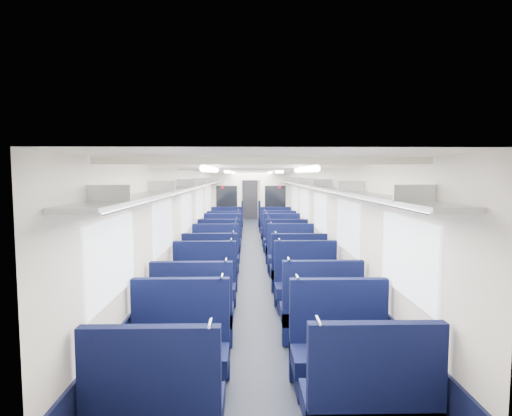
% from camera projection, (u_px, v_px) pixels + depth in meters
% --- Properties ---
extents(floor, '(2.80, 18.00, 0.01)m').
position_uv_depth(floor, '(252.00, 253.00, 11.37)').
color(floor, black).
rests_on(floor, ground).
extents(ceiling, '(2.80, 18.00, 0.01)m').
position_uv_depth(ceiling, '(252.00, 169.00, 11.17)').
color(ceiling, white).
rests_on(ceiling, wall_left).
extents(wall_left, '(0.02, 18.00, 2.35)m').
position_uv_depth(wall_left, '(202.00, 211.00, 11.24)').
color(wall_left, beige).
rests_on(wall_left, floor).
extents(dado_left, '(0.03, 17.90, 0.70)m').
position_uv_depth(dado_left, '(203.00, 241.00, 11.31)').
color(dado_left, black).
rests_on(dado_left, floor).
extents(wall_right, '(0.02, 18.00, 2.35)m').
position_uv_depth(wall_right, '(302.00, 211.00, 11.30)').
color(wall_right, beige).
rests_on(wall_right, floor).
extents(dado_right, '(0.03, 17.90, 0.70)m').
position_uv_depth(dado_right, '(301.00, 241.00, 11.37)').
color(dado_right, black).
rests_on(dado_right, floor).
extents(wall_far, '(2.80, 0.02, 2.35)m').
position_uv_depth(wall_far, '(250.00, 195.00, 20.24)').
color(wall_far, beige).
rests_on(wall_far, floor).
extents(luggage_rack_left, '(0.36, 17.40, 0.18)m').
position_uv_depth(luggage_rack_left, '(208.00, 183.00, 11.18)').
color(luggage_rack_left, '#B2B5BA').
rests_on(luggage_rack_left, wall_left).
extents(luggage_rack_right, '(0.36, 17.40, 0.18)m').
position_uv_depth(luggage_rack_right, '(296.00, 183.00, 11.23)').
color(luggage_rack_right, '#B2B5BA').
rests_on(luggage_rack_right, wall_right).
extents(windows, '(2.78, 15.60, 0.75)m').
position_uv_depth(windows, '(252.00, 204.00, 10.79)').
color(windows, white).
rests_on(windows, wall_left).
extents(ceiling_fittings, '(2.70, 16.06, 0.11)m').
position_uv_depth(ceiling_fittings, '(252.00, 171.00, 10.92)').
color(ceiling_fittings, silver).
rests_on(ceiling_fittings, ceiling).
extents(end_door, '(0.75, 0.06, 2.00)m').
position_uv_depth(end_door, '(250.00, 199.00, 20.19)').
color(end_door, black).
rests_on(end_door, floor).
extents(bulkhead, '(2.80, 0.10, 2.35)m').
position_uv_depth(bulkhead, '(251.00, 201.00, 14.62)').
color(bulkhead, silver).
rests_on(bulkhead, floor).
extents(seat_0, '(1.03, 0.57, 1.15)m').
position_uv_depth(seat_0, '(156.00, 416.00, 3.10)').
color(seat_0, '#0C123A').
rests_on(seat_0, floor).
extents(seat_1, '(1.03, 0.57, 1.15)m').
position_uv_depth(seat_1, '(369.00, 410.00, 3.18)').
color(seat_1, '#0C123A').
rests_on(seat_1, floor).
extents(seat_2, '(1.03, 0.57, 1.15)m').
position_uv_depth(seat_2, '(179.00, 355.00, 4.16)').
color(seat_2, '#0C123A').
rests_on(seat_2, floor).
extents(seat_3, '(1.03, 0.57, 1.15)m').
position_uv_depth(seat_3, '(341.00, 355.00, 4.14)').
color(seat_3, '#0C123A').
rests_on(seat_3, floor).
extents(seat_4, '(1.03, 0.57, 1.15)m').
position_uv_depth(seat_4, '(193.00, 317.00, 5.25)').
color(seat_4, '#0C123A').
rests_on(seat_4, floor).
extents(seat_5, '(1.03, 0.57, 1.15)m').
position_uv_depth(seat_5, '(320.00, 315.00, 5.31)').
color(seat_5, '#0C123A').
rests_on(seat_5, floor).
extents(seat_6, '(1.03, 0.57, 1.15)m').
position_uv_depth(seat_6, '(204.00, 289.00, 6.53)').
color(seat_6, '#0C123A').
rests_on(seat_6, floor).
extents(seat_7, '(1.03, 0.57, 1.15)m').
position_uv_depth(seat_7, '(306.00, 288.00, 6.58)').
color(seat_7, '#0C123A').
rests_on(seat_7, floor).
extents(seat_8, '(1.03, 0.57, 1.15)m').
position_uv_depth(seat_8, '(211.00, 272.00, 7.69)').
color(seat_8, '#0C123A').
rests_on(seat_8, floor).
extents(seat_9, '(1.03, 0.57, 1.15)m').
position_uv_depth(seat_9, '(298.00, 272.00, 7.65)').
color(seat_9, '#0C123A').
rests_on(seat_9, floor).
extents(seat_10, '(1.03, 0.57, 1.15)m').
position_uv_depth(seat_10, '(215.00, 259.00, 8.83)').
color(seat_10, '#0C123A').
rests_on(seat_10, floor).
extents(seat_11, '(1.03, 0.57, 1.15)m').
position_uv_depth(seat_11, '(291.00, 259.00, 8.86)').
color(seat_11, '#0C123A').
rests_on(seat_11, floor).
extents(seat_12, '(1.03, 0.57, 1.15)m').
position_uv_depth(seat_12, '(219.00, 249.00, 10.06)').
color(seat_12, '#0C123A').
rests_on(seat_12, floor).
extents(seat_13, '(1.03, 0.57, 1.15)m').
position_uv_depth(seat_13, '(286.00, 249.00, 10.04)').
color(seat_13, '#0C123A').
rests_on(seat_13, floor).
extents(seat_14, '(1.03, 0.57, 1.15)m').
position_uv_depth(seat_14, '(222.00, 241.00, 11.22)').
color(seat_14, '#0C123A').
rests_on(seat_14, floor).
extents(seat_15, '(1.03, 0.57, 1.15)m').
position_uv_depth(seat_15, '(282.00, 241.00, 11.24)').
color(seat_15, '#0C123A').
rests_on(seat_15, floor).
extents(seat_16, '(1.03, 0.57, 1.15)m').
position_uv_depth(seat_16, '(224.00, 236.00, 12.20)').
color(seat_16, '#0C123A').
rests_on(seat_16, floor).
extents(seat_17, '(1.03, 0.57, 1.15)m').
position_uv_depth(seat_17, '(279.00, 235.00, 12.38)').
color(seat_17, '#0C123A').
rests_on(seat_17, floor).
extents(seat_18, '(1.03, 0.57, 1.15)m').
position_uv_depth(seat_18, '(226.00, 230.00, 13.50)').
color(seat_18, '#0C123A').
rests_on(seat_18, floor).
extents(seat_19, '(1.03, 0.57, 1.15)m').
position_uv_depth(seat_19, '(276.00, 230.00, 13.50)').
color(seat_19, '#0C123A').
rests_on(seat_19, floor).
extents(seat_20, '(1.03, 0.57, 1.15)m').
position_uv_depth(seat_20, '(229.00, 223.00, 15.31)').
color(seat_20, '#0C123A').
rests_on(seat_20, floor).
extents(seat_21, '(1.03, 0.57, 1.15)m').
position_uv_depth(seat_21, '(273.00, 223.00, 15.36)').
color(seat_21, '#0C123A').
rests_on(seat_21, floor).
extents(seat_22, '(1.03, 0.57, 1.15)m').
position_uv_depth(seat_22, '(230.00, 220.00, 16.53)').
color(seat_22, '#0C123A').
rests_on(seat_22, floor).
extents(seat_23, '(1.03, 0.57, 1.15)m').
position_uv_depth(seat_23, '(271.00, 220.00, 16.60)').
color(seat_23, '#0C123A').
rests_on(seat_23, floor).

